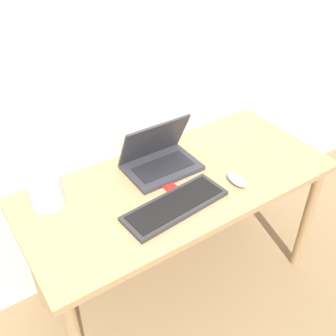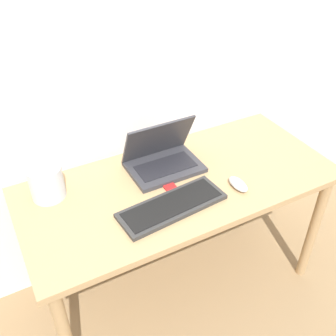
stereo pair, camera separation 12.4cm
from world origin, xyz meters
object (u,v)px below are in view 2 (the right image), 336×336
at_px(mp3_player, 172,189).
at_px(laptop, 162,157).
at_px(mouse, 238,184).
at_px(vase, 45,177).
at_px(keyboard, 172,206).

bearing_deg(mp3_player, laptop, 75.93).
distance_m(laptop, mouse, 0.36).
height_order(laptop, vase, laptop).
height_order(laptop, mp3_player, laptop).
bearing_deg(laptop, mouse, -53.10).
xyz_separation_m(keyboard, vase, (-0.41, 0.30, 0.09)).
bearing_deg(laptop, mp3_player, -104.07).
relative_size(laptop, mouse, 2.90).
bearing_deg(keyboard, mp3_player, 61.68).
bearing_deg(vase, laptop, -4.28).
distance_m(mouse, vase, 0.79).
height_order(keyboard, mouse, mouse).
bearing_deg(vase, keyboard, -36.35).
bearing_deg(laptop, keyboard, -109.48).
xyz_separation_m(laptop, mouse, (0.21, -0.28, -0.03)).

